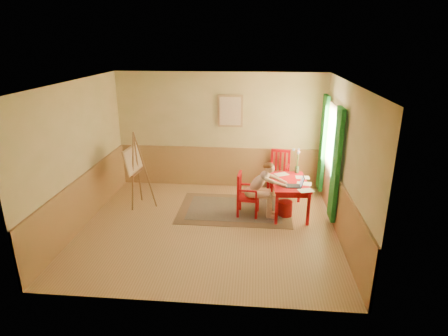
# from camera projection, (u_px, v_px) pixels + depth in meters

# --- Properties ---
(room) EXTENTS (5.04, 4.54, 2.84)m
(room) POSITION_uv_depth(u_px,v_px,m) (208.00, 159.00, 6.92)
(room) COLOR tan
(room) RESTS_ON ground
(wainscot) EXTENTS (5.00, 4.50, 1.00)m
(wainscot) POSITION_uv_depth(u_px,v_px,m) (213.00, 188.00, 7.97)
(wainscot) COLOR #AA8051
(wainscot) RESTS_ON room
(window) EXTENTS (0.12, 2.01, 2.20)m
(window) POSITION_uv_depth(u_px,v_px,m) (330.00, 149.00, 7.77)
(window) COLOR white
(window) RESTS_ON room
(wall_portrait) EXTENTS (0.60, 0.05, 0.76)m
(wall_portrait) POSITION_uv_depth(u_px,v_px,m) (230.00, 111.00, 8.81)
(wall_portrait) COLOR tan
(wall_portrait) RESTS_ON room
(rug) EXTENTS (2.40, 1.60, 0.02)m
(rug) POSITION_uv_depth(u_px,v_px,m) (235.00, 209.00, 8.13)
(rug) COLOR #8C7251
(rug) RESTS_ON room
(table) EXTENTS (0.79, 1.24, 0.72)m
(table) POSITION_uv_depth(u_px,v_px,m) (289.00, 185.00, 7.79)
(table) COLOR red
(table) RESTS_ON room
(chair_left) EXTENTS (0.46, 0.44, 0.92)m
(chair_left) POSITION_uv_depth(u_px,v_px,m) (246.00, 195.00, 7.74)
(chair_left) COLOR red
(chair_left) RESTS_ON room
(chair_back) EXTENTS (0.54, 0.56, 1.03)m
(chair_back) POSITION_uv_depth(u_px,v_px,m) (279.00, 172.00, 8.88)
(chair_back) COLOR red
(chair_back) RESTS_ON room
(figure) EXTENTS (0.89, 0.41, 1.19)m
(figure) POSITION_uv_depth(u_px,v_px,m) (261.00, 187.00, 7.63)
(figure) COLOR beige
(figure) RESTS_ON room
(laptop) EXTENTS (0.37, 0.22, 0.22)m
(laptop) POSITION_uv_depth(u_px,v_px,m) (296.00, 184.00, 7.46)
(laptop) COLOR #1E2338
(laptop) RESTS_ON table
(papers) EXTENTS (0.77, 1.18, 0.00)m
(papers) POSITION_uv_depth(u_px,v_px,m) (298.00, 181.00, 7.74)
(papers) COLOR white
(papers) RESTS_ON table
(vase) EXTENTS (0.20, 0.29, 0.55)m
(vase) POSITION_uv_depth(u_px,v_px,m) (297.00, 162.00, 8.16)
(vase) COLOR #3F724C
(vase) RESTS_ON table
(wastebasket) EXTENTS (0.31, 0.31, 0.32)m
(wastebasket) POSITION_uv_depth(u_px,v_px,m) (285.00, 209.00, 7.81)
(wastebasket) COLOR #AB1A1A
(wastebasket) RESTS_ON room
(easel) EXTENTS (0.59, 0.75, 1.68)m
(easel) POSITION_uv_depth(u_px,v_px,m) (134.00, 163.00, 8.03)
(easel) COLOR olive
(easel) RESTS_ON room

